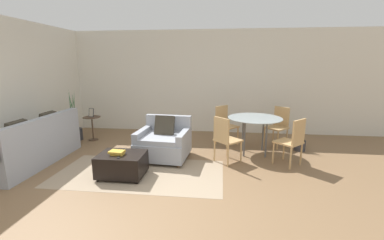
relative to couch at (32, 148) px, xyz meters
The scene contains 18 objects.
ground_plane 2.75m from the couch, 23.95° to the right, with size 20.00×20.00×0.00m, color brown.
wall_back 3.89m from the couch, 48.21° to the left, with size 12.00×0.06×2.75m.
wall_left 1.26m from the couch, 144.61° to the left, with size 0.06×12.00×2.75m.
area_rug 2.19m from the couch, ahead, with size 2.88×1.46×0.01m.
couch is the anchor object (origin of this frame).
armchair 2.49m from the couch, 13.68° to the left, with size 1.04×1.00×0.86m.
ottoman 1.94m from the couch, 10.42° to the right, with size 0.76×0.58×0.40m.
book_stack 1.90m from the couch, 12.12° to the right, with size 0.25×0.19×0.07m.
tv_remote_primary 1.99m from the couch, 14.89° to the right, with size 0.08×0.14×0.01m.
potted_plant 1.56m from the couch, 92.41° to the left, with size 0.34×0.34×1.30m.
side_table 1.65m from the couch, 76.72° to the left, with size 0.42×0.42×0.59m.
picture_frame 1.69m from the couch, 76.72° to the left, with size 0.12×0.07×0.21m.
dining_table 4.39m from the couch, 14.23° to the left, with size 1.11×1.11×0.78m.
dining_chair_near_left 3.66m from the couch, ahead, with size 0.59×0.59×0.90m.
dining_chair_near_right 4.89m from the couch, ahead, with size 0.59×0.59×0.90m.
dining_chair_far_left 4.01m from the couch, 25.05° to the left, with size 0.59×0.59×0.90m.
dining_chair_far_right 5.15m from the couch, 19.21° to the left, with size 0.59×0.59×0.90m.
potted_plant_small 5.45m from the couch, 14.61° to the left, with size 0.24×0.24×0.74m.
Camera 1 is at (1.05, -3.13, 1.87)m, focal length 24.00 mm.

